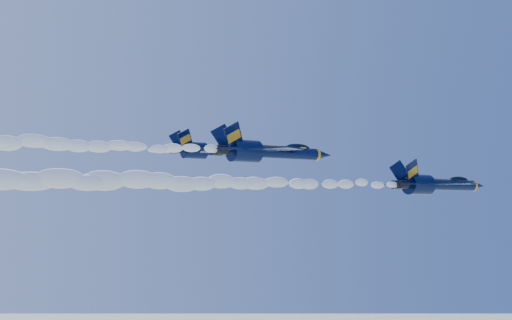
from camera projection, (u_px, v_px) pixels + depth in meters
jet_lead at (436, 184)px, 92.58m from camera, size 16.82×13.80×6.25m
smoke_trail_jet_lead at (227, 183)px, 74.68m from camera, size 49.65×2.14×1.93m
jet_second at (268, 151)px, 94.82m from camera, size 19.12×15.68×7.11m
smoke_trail_jet_second at (17, 142)px, 76.37m from camera, size 49.65×2.44×2.19m
jet_third at (213, 151)px, 99.48m from camera, size 15.09×12.38×5.61m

